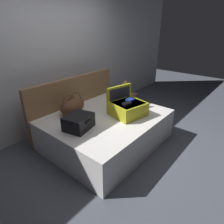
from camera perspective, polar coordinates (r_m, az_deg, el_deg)
The scene contains 10 objects.
ground_plane at distance 3.23m, azimuth 3.97°, elevation -11.39°, with size 12.00×12.00×0.00m, color #4C515B.
back_wall at distance 3.85m, azimuth -16.37°, elevation 14.82°, with size 8.00×0.10×2.60m, color silver.
bed at distance 3.29m, azimuth -1.54°, elevation -5.14°, with size 1.89×1.53×0.52m, color silver.
headboard at distance 3.71m, azimuth -11.00°, elevation 2.35°, with size 1.93×0.08×1.03m, color olive.
hard_case_large at distance 3.16m, azimuth 4.54°, elevation 1.49°, with size 0.59×0.58×0.45m.
hard_case_medium at distance 2.79m, azimuth -9.85°, elevation -2.92°, with size 0.45×0.40×0.21m.
duffel_bag at distance 3.28m, azimuth -11.65°, elevation 1.81°, with size 0.52×0.35×0.35m.
pillow_near_headboard at distance 3.82m, azimuth 1.92°, elevation 4.64°, with size 0.40×0.26×0.14m, color #4C724C.
nightstand at distance 4.46m, azimuth 3.84°, elevation 2.60°, with size 0.44×0.40×0.45m, color olive.
table_lamp at distance 4.31m, azimuth 4.02°, elevation 8.43°, with size 0.17×0.17×0.32m.
Camera 1 is at (-2.14, -1.50, 1.90)m, focal length 30.89 mm.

